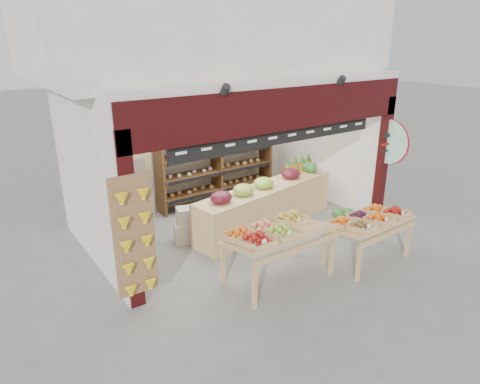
% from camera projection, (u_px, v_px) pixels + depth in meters
% --- Properties ---
extents(ground, '(60.00, 60.00, 0.00)m').
position_uv_depth(ground, '(246.00, 233.00, 8.68)').
color(ground, slate).
rests_on(ground, ground).
extents(shop_structure, '(6.36, 5.12, 5.40)m').
position_uv_depth(shop_structure, '(200.00, 28.00, 8.57)').
color(shop_structure, white).
rests_on(shop_structure, ground).
extents(banana_board, '(0.60, 0.15, 1.80)m').
position_uv_depth(banana_board, '(135.00, 240.00, 5.92)').
color(banana_board, olive).
rests_on(banana_board, ground).
extents(gift_sign, '(0.04, 0.93, 0.92)m').
position_uv_depth(gift_sign, '(389.00, 142.00, 8.68)').
color(gift_sign, '#BEEFD3').
rests_on(gift_sign, ground).
extents(back_shelving, '(2.98, 0.49, 1.84)m').
position_uv_depth(back_shelving, '(216.00, 156.00, 10.03)').
color(back_shelving, brown).
rests_on(back_shelving, ground).
extents(refrigerator, '(0.79, 0.79, 1.64)m').
position_uv_depth(refrigerator, '(130.00, 191.00, 8.67)').
color(refrigerator, silver).
rests_on(refrigerator, ground).
extents(cardboard_stack, '(1.11, 0.80, 0.70)m').
position_uv_depth(cardboard_stack, '(198.00, 227.00, 8.35)').
color(cardboard_stack, silver).
rests_on(cardboard_stack, ground).
extents(mid_counter, '(3.56, 1.28, 1.09)m').
position_uv_depth(mid_counter, '(266.00, 205.00, 8.87)').
color(mid_counter, tan).
rests_on(mid_counter, ground).
extents(display_table_left, '(1.72, 0.97, 1.08)m').
position_uv_depth(display_table_left, '(272.00, 234.00, 6.72)').
color(display_table_left, tan).
rests_on(display_table_left, ground).
extents(display_table_right, '(1.53, 0.89, 0.97)m').
position_uv_depth(display_table_right, '(370.00, 221.00, 7.40)').
color(display_table_right, tan).
rests_on(display_table_right, ground).
extents(watermelon_pile, '(0.65, 0.63, 0.48)m').
position_uv_depth(watermelon_pile, '(348.00, 223.00, 8.75)').
color(watermelon_pile, '#194D1B').
rests_on(watermelon_pile, ground).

